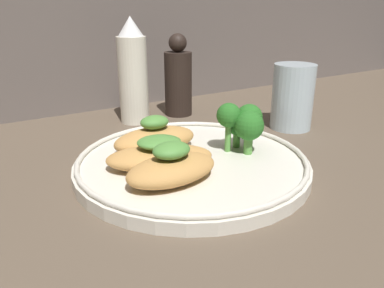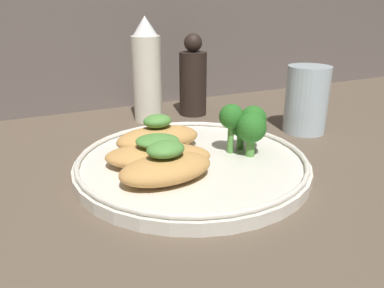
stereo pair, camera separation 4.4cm
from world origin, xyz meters
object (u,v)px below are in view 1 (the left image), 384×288
Objects in this scene: drinking_glass at (293,97)px; broccoli_bunch at (243,122)px; sauce_bottle at (133,73)px; plate at (192,163)px; pepper_grinder at (178,80)px.

broccoli_bunch is at bearing -156.88° from drinking_glass.
sauce_bottle is 25.89cm from drinking_glass.
pepper_grinder reaches higher than plate.
broccoli_bunch is (6.93, -0.79, 4.15)cm from plate.
plate is at bearing -165.55° from drinking_glass.
pepper_grinder is (8.47, 0.00, -1.90)cm from sauce_bottle.
plate is at bearing 173.45° from broccoli_bunch.
sauce_bottle is 1.68× the size of drinking_glass.
drinking_glass is (19.89, -16.28, -3.08)cm from sauce_bottle.
broccoli_bunch is at bearing -6.55° from plate.
broccoli_bunch is 16.57cm from drinking_glass.
pepper_grinder is at bearing 125.07° from drinking_glass.
plate is 8.11cm from broccoli_bunch.
broccoli_bunch is at bearing -78.46° from sauce_bottle.
plate is 1.63× the size of sauce_bottle.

